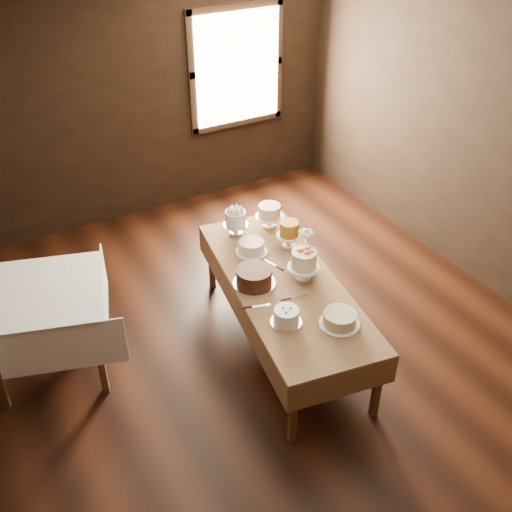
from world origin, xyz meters
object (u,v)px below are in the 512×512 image
object	(u,v)px
side_table	(44,300)
cake_server_e	(261,305)
cake_flowers	(303,266)
cake_caramel	(289,236)
cake_server_a	(300,296)
cake_server_c	(270,263)
cake_cream	(340,319)
flower_vase	(305,257)
cake_chocolate	(254,277)
display_table	(284,286)
cake_swirl	(286,317)
cake_server_d	(306,261)
cake_speckled	(269,217)
cake_meringue	(236,223)
cake_lattice	(251,248)

from	to	relation	value
side_table	cake_server_e	xyz separation A→B (m)	(1.53, -0.91, -0.03)
cake_flowers	cake_server_e	distance (m)	0.54
cake_caramel	cake_flowers	distance (m)	0.51
cake_server_a	cake_server_e	size ratio (longest dim) A/B	1.00
cake_server_c	cake_server_e	world-z (taller)	same
cake_cream	flower_vase	world-z (taller)	flower_vase
cake_chocolate	cake_flowers	xyz separation A→B (m)	(0.40, -0.14, 0.06)
display_table	cake_swirl	bearing A→B (deg)	-120.58
cake_server_c	side_table	bearing A→B (deg)	61.24
cake_swirl	cake_server_d	size ratio (longest dim) A/B	1.16
cake_speckled	cake_server_e	size ratio (longest dim) A/B	1.15
cake_caramel	cake_flowers	world-z (taller)	cake_flowers
display_table	cake_cream	size ratio (longest dim) A/B	6.77
cake_speckled	cake_cream	bearing A→B (deg)	-100.09
cake_speckled	cake_cream	world-z (taller)	cake_speckled
cake_chocolate	cake_server_c	bearing A→B (deg)	35.07
cake_server_e	cake_swirl	bearing A→B (deg)	-58.87
cake_cream	cake_server_a	xyz separation A→B (m)	(-0.08, 0.45, -0.05)
cake_server_c	flower_vase	size ratio (longest dim) A/B	1.63
cake_flowers	side_table	bearing A→B (deg)	159.58
display_table	cake_meringue	distance (m)	0.91
cake_meringue	cake_cream	bearing A→B (deg)	-87.27
display_table	side_table	world-z (taller)	side_table
cake_meringue	cake_cream	xyz separation A→B (m)	(0.08, -1.58, -0.06)
cake_lattice	cake_swirl	distance (m)	1.02
cake_speckled	cake_caramel	distance (m)	0.40
cake_meringue	cake_flowers	distance (m)	0.94
cake_caramel	cake_cream	bearing A→B (deg)	-102.34
cake_meringue	cake_lattice	xyz separation A→B (m)	(-0.03, -0.36, -0.06)
display_table	cake_meringue	world-z (taller)	cake_meringue
display_table	cake_flowers	size ratio (longest dim) A/B	8.24
cake_lattice	cake_swirl	size ratio (longest dim) A/B	1.20
side_table	cake_meringue	distance (m)	1.88
cake_caramel	cake_server_c	bearing A→B (deg)	-152.42
cake_lattice	cake_caramel	distance (m)	0.37
cake_meringue	cake_caramel	size ratio (longest dim) A/B	0.93
side_table	cake_lattice	bearing A→B (deg)	-5.88
cake_lattice	display_table	bearing A→B (deg)	-86.87
cake_flowers	cake_server_a	distance (m)	0.29
cake_speckled	cake_cream	xyz separation A→B (m)	(-0.27, -1.54, -0.05)
cake_speckled	cake_chocolate	distance (m)	0.95
cake_server_d	cake_flowers	bearing A→B (deg)	-146.17
display_table	cake_server_c	distance (m)	0.31
cake_server_a	cake_swirl	bearing A→B (deg)	-126.72
cake_meringue	cake_chocolate	xyz separation A→B (m)	(-0.24, -0.79, -0.05)
cake_caramel	cake_flowers	xyz separation A→B (m)	(-0.16, -0.49, 0.01)
cake_chocolate	cake_swirl	bearing A→B (deg)	-93.27
cake_caramel	flower_vase	bearing A→B (deg)	-95.88
cake_server_a	cake_lattice	bearing A→B (deg)	105.94
cake_lattice	cake_meringue	bearing A→B (deg)	85.17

